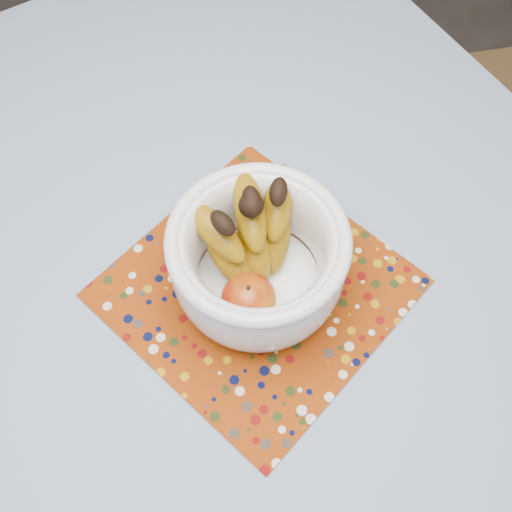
% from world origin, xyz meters
% --- Properties ---
extents(table, '(1.20, 1.20, 0.75)m').
position_xyz_m(table, '(0.00, 0.00, 0.67)').
color(table, brown).
rests_on(table, ground).
extents(tablecloth, '(1.32, 1.32, 0.01)m').
position_xyz_m(tablecloth, '(0.00, 0.00, 0.76)').
color(tablecloth, '#6485A8').
rests_on(tablecloth, table).
extents(placemat, '(0.43, 0.43, 0.00)m').
position_xyz_m(placemat, '(0.11, -0.06, 0.76)').
color(placemat, '#7F2D06').
rests_on(placemat, tablecloth).
extents(fruit_bowl, '(0.24, 0.23, 0.17)m').
position_xyz_m(fruit_bowl, '(0.12, -0.05, 0.84)').
color(fruit_bowl, white).
rests_on(fruit_bowl, placemat).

